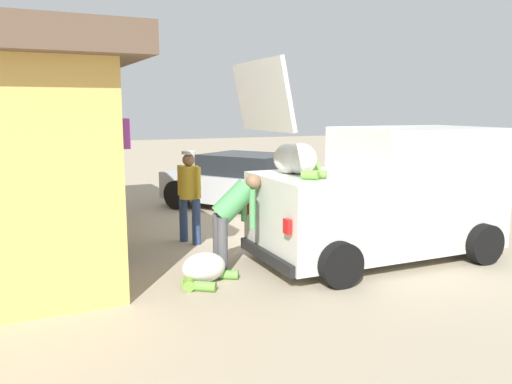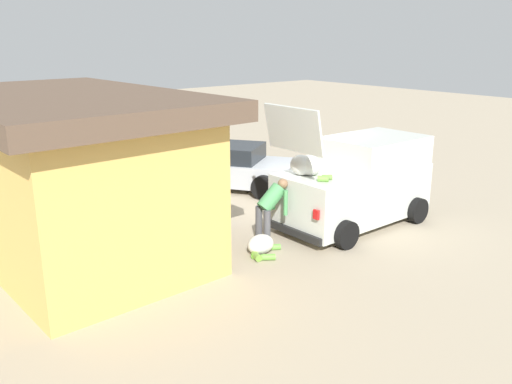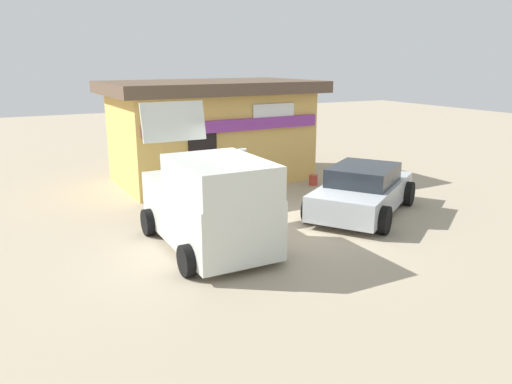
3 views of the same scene
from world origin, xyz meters
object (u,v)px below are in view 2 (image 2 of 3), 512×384
Objects in this scene: delivery_van at (357,182)px; paint_bucket at (122,196)px; storefront_bar at (69,173)px; parked_sedan at (228,167)px; unloaded_banana_pile at (261,246)px; vendor_standing at (218,187)px; customer_bending at (270,205)px.

delivery_van is 6.37m from paint_bucket.
storefront_bar is at bearing 66.90° from delivery_van.
unloaded_banana_pile is at bearing 150.88° from parked_sedan.
delivery_van is at bearing -128.31° from vendor_standing.
vendor_standing is at bearing 51.69° from delivery_van.
storefront_bar reaches higher than customer_bending.
delivery_van is 4.60m from parked_sedan.
customer_bending is (0.31, 2.46, -0.16)m from delivery_van.
parked_sedan is 12.79× the size of paint_bucket.
delivery_van is at bearing -89.13° from unloaded_banana_pile.
delivery_van is 0.95× the size of parked_sedan.
customer_bending is at bearing -175.37° from vendor_standing.
customer_bending is (-4.26, 2.00, 0.24)m from parked_sedan.
customer_bending is 1.60× the size of unloaded_banana_pile.
vendor_standing is at bearing 4.63° from customer_bending.
delivery_van reaches higher than parked_sedan.
parked_sedan is 3.28m from paint_bucket.
customer_bending is at bearing 154.80° from parked_sedan.
storefront_bar is 3.48m from vendor_standing.
storefront_bar is at bearing 48.62° from unloaded_banana_pile.
paint_bucket is at bearing 79.48° from parked_sedan.
vendor_standing is at bearing -161.38° from paint_bucket.
parked_sedan is 3.03× the size of customer_bending.
parked_sedan is at bearing 5.67° from delivery_van.
unloaded_banana_pile is at bearing -173.17° from paint_bucket.
paint_bucket is (5.20, 0.62, -0.01)m from unloaded_banana_pile.
delivery_van is 3.14m from unloaded_banana_pile.
customer_bending is (-2.24, -3.50, -0.85)m from storefront_bar.
vendor_standing is (2.05, 2.60, -0.09)m from delivery_van.
paint_bucket is at bearing 35.25° from delivery_van.
vendor_standing is 1.76m from customer_bending.
unloaded_banana_pile is (-0.05, 3.02, -0.84)m from delivery_van.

